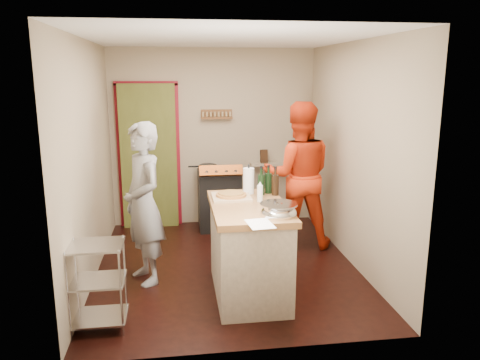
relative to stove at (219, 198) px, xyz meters
name	(u,v)px	position (x,y,z in m)	size (l,w,h in m)	color
floor	(227,266)	(-0.05, -1.42, -0.45)	(3.50, 3.50, 0.00)	black
back_wall	(170,150)	(-0.69, 0.36, 0.68)	(3.00, 0.44, 2.60)	gray
left_wall	(89,162)	(-1.55, -1.42, 0.85)	(0.04, 3.50, 2.60)	gray
right_wall	(353,155)	(1.45, -1.42, 0.85)	(0.04, 3.50, 2.60)	gray
ceiling	(225,37)	(-0.05, -1.42, 2.16)	(3.00, 3.50, 0.02)	white
stove	(219,198)	(0.00, 0.00, 0.00)	(0.60, 0.63, 1.00)	black
wire_shelving	(97,282)	(-1.33, -2.62, -0.01)	(0.48, 0.40, 0.80)	silver
island	(249,247)	(0.11, -2.14, 0.05)	(0.76, 1.42, 1.27)	beige
person_stripe	(144,204)	(-0.97, -1.68, 0.43)	(0.64, 0.42, 1.75)	#A4A4A8
person_red	(298,175)	(0.95, -0.84, 0.50)	(0.92, 0.72, 1.90)	red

